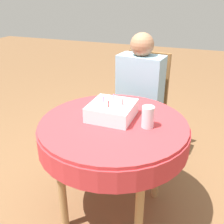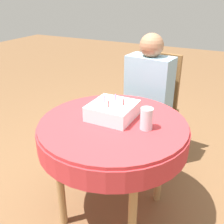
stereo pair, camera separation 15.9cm
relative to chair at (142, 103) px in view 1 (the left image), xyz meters
name	(u,v)px [view 1 (the left image)]	position (x,y,z in m)	size (l,w,h in m)	color
ground_plane	(113,210)	(0.01, -0.79, -0.52)	(12.00, 12.00, 0.00)	brown
dining_table	(113,135)	(0.01, -0.79, 0.11)	(0.93, 0.93, 0.72)	#BC3338
chair	(142,103)	(0.00, 0.00, 0.00)	(0.47, 0.47, 0.96)	brown
person	(139,89)	(-0.01, -0.10, 0.17)	(0.39, 0.32, 1.15)	#9E7051
birthday_cake	(112,110)	(-0.02, -0.74, 0.24)	(0.27, 0.27, 0.13)	white
drinking_glass	(148,117)	(0.22, -0.78, 0.26)	(0.07, 0.07, 0.13)	silver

